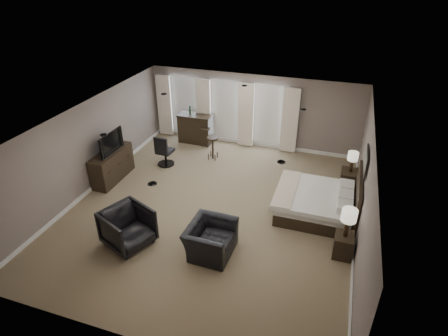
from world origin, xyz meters
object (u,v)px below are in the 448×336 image
(bar_counter, at_px, (196,128))
(dresser, at_px, (112,165))
(nightstand_far, at_px, (348,181))
(desk_chair, at_px, (165,150))
(armchair_near, at_px, (210,235))
(bed, at_px, (313,192))
(nightstand_near, at_px, (343,245))
(lamp_far, at_px, (352,162))
(tv, at_px, (109,150))
(bar_stool_right, at_px, (213,148))
(lamp_near, at_px, (348,223))
(bar_stool_left, at_px, (206,137))
(armchair_far, at_px, (128,226))

(bar_counter, bearing_deg, dresser, -113.22)
(nightstand_far, bearing_deg, desk_chair, -177.39)
(dresser, xyz_separation_m, armchair_near, (3.99, -2.16, 0.03))
(bed, distance_m, nightstand_near, 1.74)
(lamp_far, relative_size, bar_counter, 0.49)
(bed, xyz_separation_m, tv, (-6.03, -0.15, 0.37))
(bar_stool_right, bearing_deg, tv, -137.91)
(tv, distance_m, bar_counter, 3.63)
(nightstand_near, bearing_deg, bed, 121.54)
(lamp_far, bearing_deg, bed, -121.54)
(lamp_near, distance_m, bar_stool_left, 6.66)
(armchair_near, height_order, bar_stool_right, armchair_near)
(nightstand_far, bearing_deg, dresser, -166.98)
(nightstand_near, height_order, bar_stool_left, bar_stool_left)
(armchair_far, bearing_deg, armchair_near, -57.00)
(lamp_far, distance_m, tv, 7.10)
(bar_stool_left, bearing_deg, nightstand_far, -16.09)
(lamp_near, relative_size, dresser, 0.44)
(tv, distance_m, desk_chair, 1.82)
(nightstand_near, distance_m, bar_counter, 7.18)
(bar_stool_left, bearing_deg, lamp_near, -40.92)
(bar_stool_right, bearing_deg, bed, -30.32)
(nightstand_far, height_order, lamp_far, lamp_far)
(armchair_far, bearing_deg, tv, 62.36)
(bed, distance_m, dresser, 6.03)
(nightstand_near, bearing_deg, desk_chair, 155.49)
(tv, xyz_separation_m, desk_chair, (1.14, 1.34, -0.48))
(nightstand_far, distance_m, lamp_far, 0.63)
(dresser, relative_size, bar_counter, 1.31)
(nightstand_near, xyz_separation_m, lamp_far, (0.00, 2.90, 0.67))
(bed, bearing_deg, bar_stool_right, 149.68)
(nightstand_far, xyz_separation_m, armchair_near, (-2.93, -3.76, 0.18))
(nightstand_near, height_order, bar_stool_right, bar_stool_right)
(tv, relative_size, bar_counter, 0.89)
(nightstand_far, xyz_separation_m, lamp_near, (0.00, -2.90, 0.60))
(bed, height_order, armchair_far, bed)
(nightstand_far, xyz_separation_m, armchair_far, (-4.88, -4.10, 0.20))
(bed, height_order, nightstand_near, bed)
(bed, xyz_separation_m, lamp_near, (0.89, -1.45, 0.27))
(bed, bearing_deg, armchair_near, -131.40)
(lamp_near, xyz_separation_m, bar_stool_right, (-4.45, 3.53, -0.52))
(armchair_near, bearing_deg, desk_chair, 41.27)
(lamp_near, bearing_deg, nightstand_near, 0.00)
(tv, height_order, bar_counter, tv)
(armchair_near, relative_size, bar_stool_left, 1.59)
(bar_counter, bearing_deg, nightstand_near, -39.96)
(lamp_far, height_order, tv, lamp_far)
(lamp_near, distance_m, bar_stool_right, 5.70)
(bar_stool_left, xyz_separation_m, desk_chair, (-0.77, -1.71, 0.17))
(bed, xyz_separation_m, lamp_far, (0.89, 1.45, 0.30))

